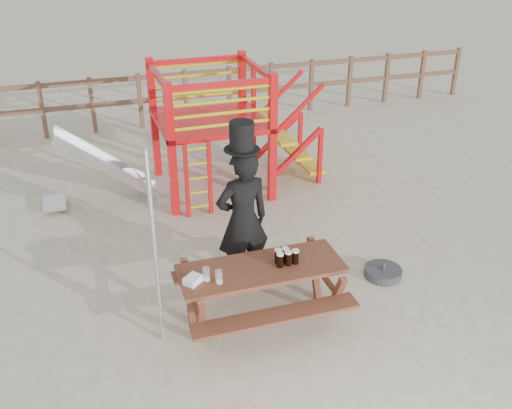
% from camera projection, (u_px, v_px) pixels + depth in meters
% --- Properties ---
extents(ground, '(60.00, 60.00, 0.00)m').
position_uv_depth(ground, '(273.00, 312.00, 6.77)').
color(ground, beige).
rests_on(ground, ground).
extents(back_fence, '(15.09, 0.09, 1.20)m').
position_uv_depth(back_fence, '(163.00, 93.00, 12.34)').
color(back_fence, brown).
rests_on(back_fence, ground).
extents(playground_fort, '(4.71, 1.84, 2.10)m').
position_uv_depth(playground_fort, '(206.00, 128.00, 9.34)').
color(playground_fort, red).
rests_on(playground_fort, ground).
extents(picnic_table, '(1.86, 1.29, 0.72)m').
position_uv_depth(picnic_table, '(261.00, 286.00, 6.46)').
color(picnic_table, brown).
rests_on(picnic_table, ground).
extents(man_with_hat, '(0.71, 0.51, 2.17)m').
position_uv_depth(man_with_hat, '(243.00, 217.00, 6.83)').
color(man_with_hat, black).
rests_on(man_with_hat, ground).
extents(metal_pole, '(0.05, 0.05, 2.27)m').
position_uv_depth(metal_pole, '(155.00, 253.00, 5.82)').
color(metal_pole, '#B2B2B7').
rests_on(metal_pole, ground).
extents(parasol_base, '(0.49, 0.49, 0.21)m').
position_uv_depth(parasol_base, '(383.00, 272.00, 7.41)').
color(parasol_base, '#323237').
rests_on(parasol_base, ground).
extents(paper_bag, '(0.23, 0.22, 0.08)m').
position_uv_depth(paper_bag, '(193.00, 280.00, 6.05)').
color(paper_bag, white).
rests_on(paper_bag, picnic_table).
extents(stout_pints, '(0.27, 0.17, 0.17)m').
position_uv_depth(stout_pints, '(285.00, 257.00, 6.36)').
color(stout_pints, black).
rests_on(stout_pints, picnic_table).
extents(empty_glasses, '(0.19, 0.17, 0.15)m').
position_uv_depth(empty_glasses, '(213.00, 276.00, 6.06)').
color(empty_glasses, silver).
rests_on(empty_glasses, picnic_table).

